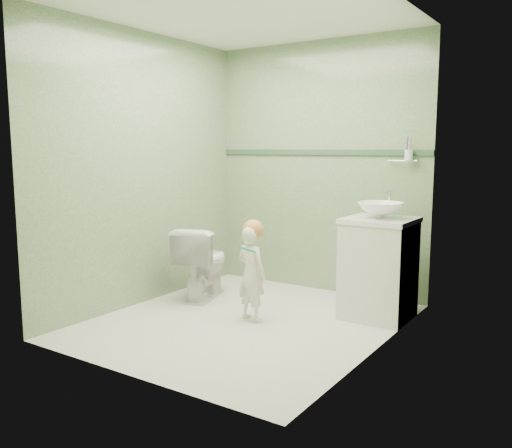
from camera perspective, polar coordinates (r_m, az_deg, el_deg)
The scene contains 12 objects.
ground at distance 4.41m, azimuth -1.09°, elevation -10.31°, with size 2.50×2.50×0.00m, color silver.
room_shell at distance 4.19m, azimuth -1.14°, elevation 5.45°, with size 2.50×2.54×2.40m.
trim_stripe at distance 5.25m, azimuth 6.62°, elevation 7.56°, with size 2.20×0.02×0.05m, color #33553B.
vanity at distance 4.53m, azimuth 12.84°, elevation -4.77°, with size 0.52×0.50×0.80m, color silver.
counter at distance 4.46m, azimuth 13.01°, elevation 0.37°, with size 0.54×0.52×0.04m, color white.
basin at distance 4.45m, azimuth 13.04°, elevation 1.45°, with size 0.37×0.37×0.13m, color white.
faucet at distance 4.62m, azimuth 13.88°, elevation 2.64°, with size 0.03×0.13×0.18m.
cup_holder at distance 4.86m, azimuth 15.80°, elevation 7.02°, with size 0.26×0.07×0.21m.
toilet at distance 5.04m, azimuth -5.64°, elevation -4.04°, with size 0.38×0.66×0.68m, color white.
toddler at distance 4.35m, azimuth -0.49°, elevation -5.29°, with size 0.28×0.19×0.77m, color beige.
hair_cap at distance 4.30m, azimuth -0.31°, elevation -0.66°, with size 0.17×0.17×0.17m, color #C4803E.
teal_toothbrush at distance 4.16m, azimuth -0.95°, elevation -2.64°, with size 0.11×0.14×0.08m.
Camera 1 is at (2.38, -3.45, 1.39)m, focal length 37.76 mm.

